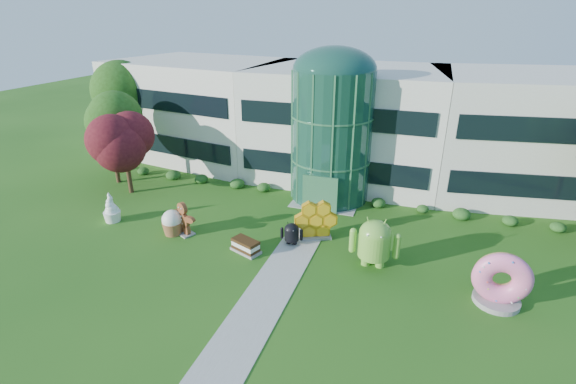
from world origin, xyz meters
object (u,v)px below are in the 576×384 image
(android_black, at_px, (292,232))
(donut, at_px, (501,278))
(android_green, at_px, (375,240))
(gingerbread, at_px, (183,218))

(android_black, xyz_separation_m, donut, (11.64, -2.09, 0.62))
(android_green, bearing_deg, android_black, 168.76)
(donut, bearing_deg, android_black, 170.79)
(android_black, relative_size, gingerbread, 0.68)
(android_black, distance_m, donut, 11.84)
(donut, relative_size, gingerbread, 1.18)
(donut, height_order, gingerbread, donut)
(android_black, bearing_deg, gingerbread, -179.24)
(android_black, xyz_separation_m, gingerbread, (-7.14, -1.01, 0.30))
(donut, distance_m, gingerbread, 18.82)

